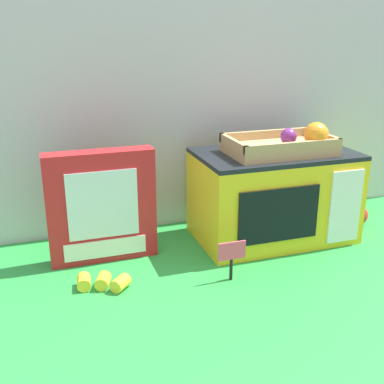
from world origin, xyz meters
The scene contains 8 objects.
ground_plane centered at (0.00, 0.00, 0.00)m, with size 1.70×1.70×0.00m, color green.
display_back_panel centered at (0.00, 0.21, 0.34)m, with size 1.61×0.03×0.68m, color #B7BABF.
toy_microwave centered at (0.14, 0.01, 0.13)m, with size 0.44×0.27×0.26m.
food_groups_crate centered at (0.15, -0.02, 0.28)m, with size 0.28×0.17×0.09m.
cookie_set_box centered at (-0.35, 0.02, 0.15)m, with size 0.28×0.06×0.29m.
price_sign centered at (-0.07, -0.20, 0.07)m, with size 0.07×0.01×0.10m.
loose_toy_banana centered at (-0.37, -0.14, 0.02)m, with size 0.13×0.08×0.03m.
loose_toy_apple centered at (0.44, 0.00, 0.03)m, with size 0.06×0.06×0.06m, color red.
Camera 1 is at (-0.49, -1.14, 0.58)m, focal length 44.63 mm.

